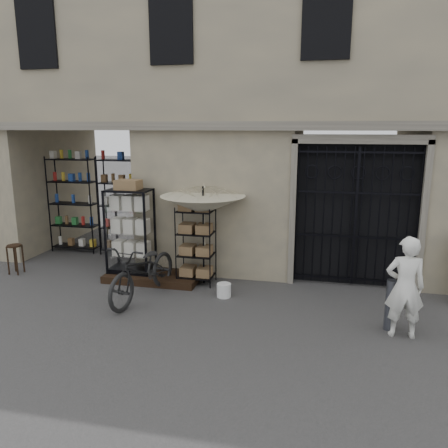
% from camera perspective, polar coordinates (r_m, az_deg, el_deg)
% --- Properties ---
extents(ground, '(80.00, 80.00, 0.00)m').
position_cam_1_polar(ground, '(7.62, 3.69, -12.51)').
color(ground, black).
rests_on(ground, ground).
extents(main_building, '(14.00, 4.00, 9.00)m').
position_cam_1_polar(main_building, '(10.96, 7.45, 19.12)').
color(main_building, tan).
rests_on(main_building, ground).
extents(shop_recess, '(3.00, 1.70, 3.00)m').
position_cam_1_polar(shop_recess, '(11.24, -17.17, 3.15)').
color(shop_recess, black).
rests_on(shop_recess, ground).
extents(shop_shelving, '(2.70, 0.50, 2.50)m').
position_cam_1_polar(shop_shelving, '(11.73, -16.11, 2.35)').
color(shop_shelving, black).
rests_on(shop_shelving, ground).
extents(iron_gate, '(2.50, 0.21, 3.00)m').
position_cam_1_polar(iron_gate, '(9.30, 16.75, 1.31)').
color(iron_gate, black).
rests_on(iron_gate, ground).
extents(step_platform, '(2.00, 0.90, 0.15)m').
position_cam_1_polar(step_platform, '(9.59, -9.25, -6.82)').
color(step_platform, black).
rests_on(step_platform, ground).
extents(display_cabinet, '(1.03, 0.81, 1.95)m').
position_cam_1_polar(display_cabinet, '(9.56, -12.11, -1.47)').
color(display_cabinet, black).
rests_on(display_cabinet, step_platform).
extents(wire_rack, '(0.77, 0.58, 1.65)m').
position_cam_1_polar(wire_rack, '(9.11, -3.67, -2.87)').
color(wire_rack, black).
rests_on(wire_rack, ground).
extents(market_umbrella, '(1.99, 2.01, 2.47)m').
position_cam_1_polar(market_umbrella, '(8.89, -2.76, 3.15)').
color(market_umbrella, black).
rests_on(market_umbrella, ground).
extents(white_bucket, '(0.35, 0.35, 0.27)m').
position_cam_1_polar(white_bucket, '(8.56, -0.01, -8.64)').
color(white_bucket, white).
rests_on(white_bucket, ground).
extents(bicycle, '(0.93, 1.24, 2.13)m').
position_cam_1_polar(bicycle, '(8.69, -10.28, -9.46)').
color(bicycle, black).
rests_on(bicycle, ground).
extents(wooden_stool, '(0.36, 0.36, 0.66)m').
position_cam_1_polar(wooden_stool, '(10.86, -25.58, -4.08)').
color(wooden_stool, black).
rests_on(wooden_stool, ground).
extents(steel_bollard, '(0.18, 0.18, 0.85)m').
position_cam_1_polar(steel_bollard, '(7.63, 20.87, -9.86)').
color(steel_bollard, '#4F525C').
rests_on(steel_bollard, ground).
extents(shopkeeper, '(0.68, 1.66, 0.39)m').
position_cam_1_polar(shopkeeper, '(7.65, 22.04, -13.39)').
color(shopkeeper, white).
rests_on(shopkeeper, ground).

